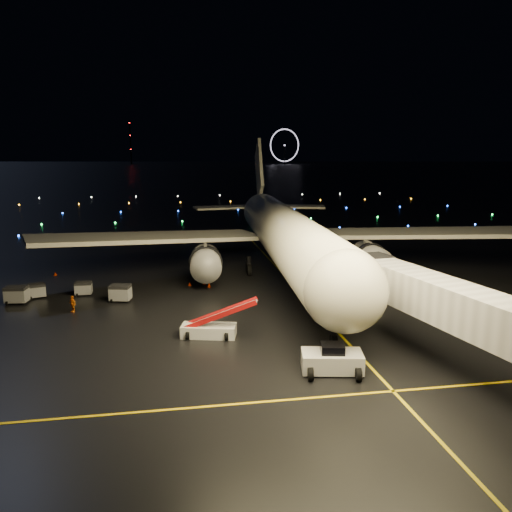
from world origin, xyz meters
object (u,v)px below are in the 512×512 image
object	(u,v)px
airliner	(281,203)
baggage_cart_1	(84,289)
baggage_cart_0	(120,293)
baggage_cart_3	(17,295)
baggage_cart_2	(36,291)
pushback_tug	(332,358)
crew_c	(73,304)
belt_loader	(209,318)

from	to	relation	value
airliner	baggage_cart_1	size ratio (longest dim) A/B	36.28
baggage_cart_0	baggage_cart_3	xyz separation A→B (m)	(-10.79, 1.03, 0.02)
baggage_cart_0	baggage_cart_2	distance (m)	9.72
pushback_tug	airliner	bearing A→B (deg)	95.22
pushback_tug	crew_c	size ratio (longest dim) A/B	2.58
crew_c	pushback_tug	bearing A→B (deg)	3.79
crew_c	baggage_cart_0	distance (m)	5.33
baggage_cart_0	baggage_cart_3	size ratio (longest dim) A/B	0.97
baggage_cart_1	baggage_cart_3	world-z (taller)	baggage_cart_3
airliner	baggage_cart_0	world-z (taller)	airliner
crew_c	baggage_cart_3	xyz separation A→B (m)	(-6.40, 4.06, 0.07)
pushback_tug	baggage_cart_3	distance (m)	35.27
crew_c	baggage_cart_1	xyz separation A→B (m)	(0.05, 6.22, -0.10)
baggage_cart_0	baggage_cart_3	world-z (taller)	baggage_cart_3
airliner	pushback_tug	bearing A→B (deg)	-92.34
crew_c	baggage_cart_1	distance (m)	6.22
belt_loader	baggage_cart_1	bearing A→B (deg)	143.44
baggage_cart_3	airliner	bearing A→B (deg)	24.89
baggage_cart_1	belt_loader	bearing A→B (deg)	-50.03
pushback_tug	belt_loader	size ratio (longest dim) A/B	0.64
pushback_tug	crew_c	bearing A→B (deg)	151.15
airliner	baggage_cart_1	bearing A→B (deg)	-157.97
airliner	baggage_cart_3	xyz separation A→B (m)	(-30.94, -10.43, -8.21)
airliner	belt_loader	size ratio (longest dim) A/B	9.34
airliner	baggage_cart_0	bearing A→B (deg)	-147.02
belt_loader	baggage_cart_2	xyz separation A→B (m)	(-17.86, 15.08, -0.89)
belt_loader	baggage_cart_2	distance (m)	23.40
baggage_cart_0	baggage_cart_2	bearing A→B (deg)	176.04
baggage_cart_1	baggage_cart_2	world-z (taller)	baggage_cart_2
baggage_cart_3	pushback_tug	bearing A→B (deg)	-31.94
belt_loader	crew_c	bearing A→B (deg)	158.19
crew_c	baggage_cart_3	bearing A→B (deg)	-168.84
baggage_cart_1	baggage_cart_2	xyz separation A→B (m)	(-4.94, -0.27, 0.03)
pushback_tug	baggage_cart_0	bearing A→B (deg)	140.10
airliner	crew_c	size ratio (longest dim) A/B	37.87
crew_c	baggage_cart_0	size ratio (longest dim) A/B	0.80
baggage_cart_0	pushback_tug	bearing A→B (deg)	-37.36
pushback_tug	baggage_cart_1	size ratio (longest dim) A/B	2.47
baggage_cart_3	baggage_cart_2	bearing A→B (deg)	57.41
belt_loader	airliner	bearing A→B (deg)	77.29
baggage_cart_0	baggage_cart_2	world-z (taller)	baggage_cart_0
pushback_tug	baggage_cart_0	size ratio (longest dim) A/B	2.08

